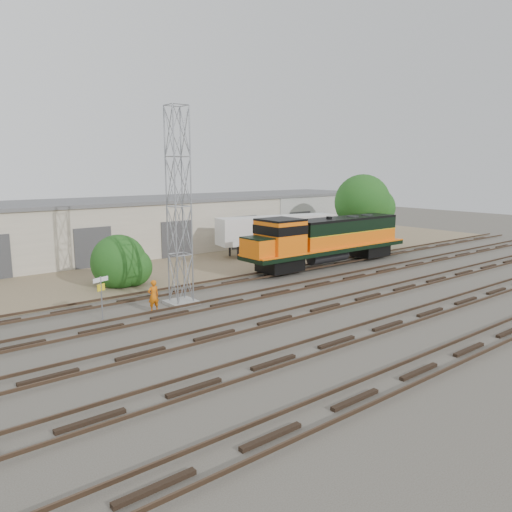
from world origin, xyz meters
TOP-DOWN VIEW (x-y plane):
  - ground at (0.00, 0.00)m, footprint 140.00×140.00m
  - dirt_strip at (0.00, 15.00)m, footprint 80.00×16.00m
  - tracks at (0.00, -3.00)m, footprint 80.00×20.40m
  - warehouse at (0.04, 22.98)m, footprint 58.40×10.40m
  - locomotive at (9.59, 6.00)m, footprint 17.19×3.02m
  - signal_tower at (-6.16, 3.33)m, footprint 1.75×1.75m
  - sign_post at (-11.23, 3.28)m, footprint 0.97×0.35m
  - worker at (-8.26, 2.93)m, footprint 0.69×0.45m
  - semi_trailer at (10.70, 13.16)m, footprint 12.31×4.87m
  - dumpster_blue at (20.45, 15.74)m, footprint 1.91×1.84m
  - dumpster_red at (21.34, 18.15)m, footprint 1.59×1.50m
  - tree_mid at (-6.91, 10.15)m, footprint 4.11×3.91m
  - tree_east at (19.71, 10.02)m, footprint 5.96×5.68m

SIDE VIEW (x-z plane):
  - ground at x=0.00m, z-range 0.00..0.00m
  - dirt_strip at x=0.00m, z-range 0.00..0.02m
  - tracks at x=0.00m, z-range -0.06..0.22m
  - dumpster_red at x=21.34m, z-range 0.00..1.40m
  - dumpster_blue at x=20.45m, z-range 0.00..1.50m
  - worker at x=-8.26m, z-range 0.00..1.89m
  - tree_mid at x=-6.91m, z-range -0.33..3.58m
  - sign_post at x=-11.23m, z-range 0.49..2.93m
  - semi_trailer at x=10.70m, z-range 0.48..4.20m
  - locomotive at x=9.59m, z-range 0.31..4.44m
  - warehouse at x=0.04m, z-range 0.00..5.30m
  - tree_east at x=19.71m, z-range 0.84..8.51m
  - signal_tower at x=-6.16m, z-range -0.15..11.74m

